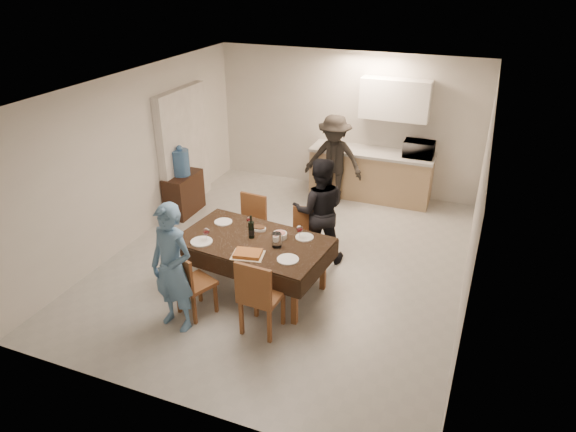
% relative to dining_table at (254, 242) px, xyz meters
% --- Properties ---
extents(floor, '(5.00, 6.00, 0.02)m').
position_rel_dining_table_xyz_m(floor, '(0.14, 0.84, -0.72)').
color(floor, '#A5A5A1').
rests_on(floor, ground).
extents(ceiling, '(5.00, 6.00, 0.02)m').
position_rel_dining_table_xyz_m(ceiling, '(0.14, 0.84, 1.88)').
color(ceiling, white).
rests_on(ceiling, wall_back).
extents(wall_back, '(5.00, 0.02, 2.60)m').
position_rel_dining_table_xyz_m(wall_back, '(0.14, 3.84, 0.58)').
color(wall_back, silver).
rests_on(wall_back, floor).
extents(wall_front, '(5.00, 0.02, 2.60)m').
position_rel_dining_table_xyz_m(wall_front, '(0.14, -2.16, 0.58)').
color(wall_front, silver).
rests_on(wall_front, floor).
extents(wall_left, '(0.02, 6.00, 2.60)m').
position_rel_dining_table_xyz_m(wall_left, '(-2.36, 0.84, 0.58)').
color(wall_left, silver).
rests_on(wall_left, floor).
extents(wall_right, '(0.02, 6.00, 2.60)m').
position_rel_dining_table_xyz_m(wall_right, '(2.64, 0.84, 0.58)').
color(wall_right, silver).
rests_on(wall_right, floor).
extents(stub_partition, '(0.15, 1.40, 2.10)m').
position_rel_dining_table_xyz_m(stub_partition, '(-2.28, 2.04, 0.33)').
color(stub_partition, silver).
rests_on(stub_partition, floor).
extents(kitchen_base_cabinet, '(2.20, 0.60, 0.86)m').
position_rel_dining_table_xyz_m(kitchen_base_cabinet, '(0.74, 3.52, -0.29)').
color(kitchen_base_cabinet, tan).
rests_on(kitchen_base_cabinet, floor).
extents(kitchen_worktop, '(2.24, 0.64, 0.05)m').
position_rel_dining_table_xyz_m(kitchen_worktop, '(0.74, 3.52, 0.17)').
color(kitchen_worktop, '#ACABA6').
rests_on(kitchen_worktop, kitchen_base_cabinet).
extents(upper_cabinet, '(1.20, 0.34, 0.70)m').
position_rel_dining_table_xyz_m(upper_cabinet, '(1.04, 3.66, 1.13)').
color(upper_cabinet, white).
rests_on(upper_cabinet, wall_back).
extents(dining_table, '(2.04, 1.33, 0.75)m').
position_rel_dining_table_xyz_m(dining_table, '(0.00, 0.00, 0.00)').
color(dining_table, black).
rests_on(dining_table, floor).
extents(chair_near_left, '(0.53, 0.55, 0.49)m').
position_rel_dining_table_xyz_m(chair_near_left, '(-0.45, -0.84, -0.17)').
color(chair_near_left, brown).
rests_on(chair_near_left, floor).
extents(chair_near_right, '(0.48, 0.48, 0.55)m').
position_rel_dining_table_xyz_m(chair_near_right, '(0.45, -0.85, -0.10)').
color(chair_near_right, brown).
rests_on(chair_near_right, floor).
extents(chair_far_left, '(0.46, 0.46, 0.51)m').
position_rel_dining_table_xyz_m(chair_far_left, '(-0.45, 0.66, -0.14)').
color(chair_far_left, brown).
rests_on(chair_far_left, floor).
extents(chair_far_right, '(0.48, 0.48, 0.48)m').
position_rel_dining_table_xyz_m(chair_far_right, '(0.45, 0.67, -0.18)').
color(chair_far_right, brown).
rests_on(chair_far_right, floor).
extents(console, '(0.39, 0.77, 0.71)m').
position_rel_dining_table_xyz_m(console, '(-2.14, 1.69, -0.36)').
color(console, black).
rests_on(console, floor).
extents(water_jug, '(0.30, 0.30, 0.45)m').
position_rel_dining_table_xyz_m(water_jug, '(-2.14, 1.69, 0.22)').
color(water_jug, teal).
rests_on(water_jug, console).
extents(wine_bottle, '(0.08, 0.08, 0.32)m').
position_rel_dining_table_xyz_m(wine_bottle, '(-0.05, 0.05, 0.19)').
color(wine_bottle, black).
rests_on(wine_bottle, dining_table).
extents(water_pitcher, '(0.12, 0.12, 0.19)m').
position_rel_dining_table_xyz_m(water_pitcher, '(0.35, -0.05, 0.13)').
color(water_pitcher, white).
rests_on(water_pitcher, dining_table).
extents(savoury_tart, '(0.44, 0.36, 0.05)m').
position_rel_dining_table_xyz_m(savoury_tart, '(0.10, -0.38, 0.06)').
color(savoury_tart, '#B06F33').
rests_on(savoury_tart, dining_table).
extents(salad_bowl, '(0.19, 0.19, 0.07)m').
position_rel_dining_table_xyz_m(salad_bowl, '(0.30, 0.18, 0.07)').
color(salad_bowl, white).
rests_on(salad_bowl, dining_table).
extents(mushroom_dish, '(0.19, 0.19, 0.03)m').
position_rel_dining_table_xyz_m(mushroom_dish, '(-0.05, 0.28, 0.05)').
color(mushroom_dish, white).
rests_on(mushroom_dish, dining_table).
extents(wine_glass_a, '(0.09, 0.09, 0.19)m').
position_rel_dining_table_xyz_m(wine_glass_a, '(-0.55, -0.25, 0.13)').
color(wine_glass_a, white).
rests_on(wine_glass_a, dining_table).
extents(wine_glass_b, '(0.09, 0.09, 0.20)m').
position_rel_dining_table_xyz_m(wine_glass_b, '(0.55, 0.25, 0.13)').
color(wine_glass_b, white).
rests_on(wine_glass_b, dining_table).
extents(wine_glass_c, '(0.08, 0.08, 0.17)m').
position_rel_dining_table_xyz_m(wine_glass_c, '(-0.20, 0.30, 0.12)').
color(wine_glass_c, white).
rests_on(wine_glass_c, dining_table).
extents(plate_near_left, '(0.29, 0.29, 0.02)m').
position_rel_dining_table_xyz_m(plate_near_left, '(-0.60, -0.30, 0.04)').
color(plate_near_left, white).
rests_on(plate_near_left, dining_table).
extents(plate_near_right, '(0.27, 0.27, 0.02)m').
position_rel_dining_table_xyz_m(plate_near_right, '(0.60, -0.30, 0.04)').
color(plate_near_right, white).
rests_on(plate_near_right, dining_table).
extents(plate_far_left, '(0.25, 0.25, 0.01)m').
position_rel_dining_table_xyz_m(plate_far_left, '(-0.60, 0.30, 0.04)').
color(plate_far_left, white).
rests_on(plate_far_left, dining_table).
extents(plate_far_right, '(0.24, 0.24, 0.01)m').
position_rel_dining_table_xyz_m(plate_far_right, '(0.60, 0.30, 0.04)').
color(plate_far_right, white).
rests_on(plate_far_right, dining_table).
extents(microwave, '(0.52, 0.35, 0.29)m').
position_rel_dining_table_xyz_m(microwave, '(1.56, 3.52, 0.34)').
color(microwave, white).
rests_on(microwave, kitchen_worktop).
extents(person_near, '(0.65, 0.48, 1.62)m').
position_rel_dining_table_xyz_m(person_near, '(-0.55, -1.05, 0.09)').
color(person_near, '#527BA4').
rests_on(person_near, floor).
extents(person_far, '(0.94, 0.84, 1.59)m').
position_rel_dining_table_xyz_m(person_far, '(0.55, 1.05, 0.08)').
color(person_far, black).
rests_on(person_far, floor).
extents(person_kitchen, '(1.06, 0.61, 1.63)m').
position_rel_dining_table_xyz_m(person_kitchen, '(0.16, 3.07, 0.10)').
color(person_kitchen, black).
rests_on(person_kitchen, floor).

